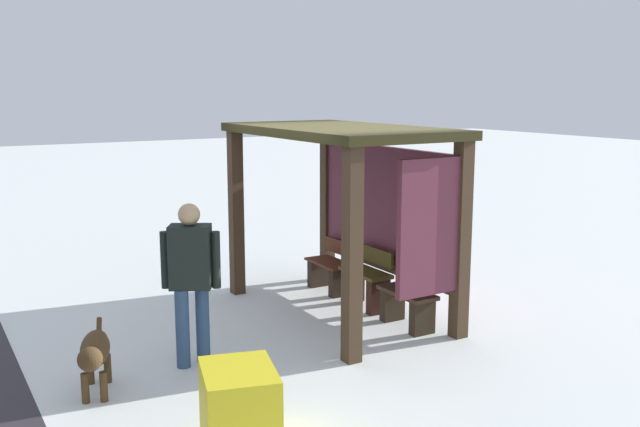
{
  "coord_description": "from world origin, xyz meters",
  "views": [
    {
      "loc": [
        7.24,
        -4.54,
        2.8
      ],
      "look_at": [
        -0.29,
        -0.08,
        1.24
      ],
      "focal_mm": 39.51,
      "sensor_mm": 36.0,
      "label": 1
    }
  ],
  "objects_px": {
    "bench_left_inside": "(331,271)",
    "grit_bin": "(239,408)",
    "bus_shelter": "(357,177)",
    "bench_center_inside": "(367,282)",
    "bench_right_inside": "(408,301)",
    "dog": "(95,353)",
    "person_walking": "(191,272)"
  },
  "relations": [
    {
      "from": "bench_left_inside",
      "to": "grit_bin",
      "type": "xyz_separation_m",
      "value": [
        3.36,
        -2.91,
        0.04
      ]
    },
    {
      "from": "bus_shelter",
      "to": "bench_center_inside",
      "type": "height_order",
      "value": "bus_shelter"
    },
    {
      "from": "bench_right_inside",
      "to": "grit_bin",
      "type": "bearing_deg",
      "value": -61.1
    },
    {
      "from": "bench_right_inside",
      "to": "grit_bin",
      "type": "height_order",
      "value": "bench_right_inside"
    },
    {
      "from": "bench_left_inside",
      "to": "bench_center_inside",
      "type": "height_order",
      "value": "bench_center_inside"
    },
    {
      "from": "bus_shelter",
      "to": "dog",
      "type": "relative_size",
      "value": 3.23
    },
    {
      "from": "bus_shelter",
      "to": "grit_bin",
      "type": "xyz_separation_m",
      "value": [
        2.37,
        -2.67,
        -1.4
      ]
    },
    {
      "from": "dog",
      "to": "bus_shelter",
      "type": "bearing_deg",
      "value": 103.31
    },
    {
      "from": "bus_shelter",
      "to": "bench_left_inside",
      "type": "bearing_deg",
      "value": 166.69
    },
    {
      "from": "dog",
      "to": "grit_bin",
      "type": "xyz_separation_m",
      "value": [
        1.56,
        0.74,
        -0.09
      ]
    },
    {
      "from": "bench_center_inside",
      "to": "grit_bin",
      "type": "xyz_separation_m",
      "value": [
        2.48,
        -2.9,
        -0.01
      ]
    },
    {
      "from": "bus_shelter",
      "to": "bench_right_inside",
      "type": "relative_size",
      "value": 4.05
    },
    {
      "from": "bench_left_inside",
      "to": "person_walking",
      "type": "xyz_separation_m",
      "value": [
        1.55,
        -2.61,
        0.69
      ]
    },
    {
      "from": "bench_left_inside",
      "to": "dog",
      "type": "distance_m",
      "value": 4.07
    },
    {
      "from": "bus_shelter",
      "to": "grit_bin",
      "type": "relative_size",
      "value": 4.49
    },
    {
      "from": "bus_shelter",
      "to": "dog",
      "type": "xyz_separation_m",
      "value": [
        0.81,
        -3.42,
        -1.31
      ]
    },
    {
      "from": "bench_center_inside",
      "to": "bench_right_inside",
      "type": "bearing_deg",
      "value": 0.08
    },
    {
      "from": "dog",
      "to": "bench_left_inside",
      "type": "bearing_deg",
      "value": 116.18
    },
    {
      "from": "bench_right_inside",
      "to": "dog",
      "type": "relative_size",
      "value": 0.8
    },
    {
      "from": "bench_left_inside",
      "to": "grit_bin",
      "type": "relative_size",
      "value": 1.11
    },
    {
      "from": "person_walking",
      "to": "dog",
      "type": "distance_m",
      "value": 1.21
    },
    {
      "from": "bus_shelter",
      "to": "bench_right_inside",
      "type": "distance_m",
      "value": 1.62
    },
    {
      "from": "dog",
      "to": "bench_center_inside",
      "type": "bearing_deg",
      "value": 104.14
    },
    {
      "from": "person_walking",
      "to": "bus_shelter",
      "type": "bearing_deg",
      "value": 103.32
    },
    {
      "from": "bench_right_inside",
      "to": "person_walking",
      "type": "relative_size",
      "value": 0.46
    },
    {
      "from": "bus_shelter",
      "to": "bench_right_inside",
      "type": "xyz_separation_m",
      "value": [
        0.77,
        0.23,
        -1.41
      ]
    },
    {
      "from": "bench_right_inside",
      "to": "bus_shelter",
      "type": "bearing_deg",
      "value": -163.26
    },
    {
      "from": "bench_center_inside",
      "to": "dog",
      "type": "xyz_separation_m",
      "value": [
        0.92,
        -3.65,
        0.07
      ]
    },
    {
      "from": "dog",
      "to": "grit_bin",
      "type": "bearing_deg",
      "value": 25.49
    },
    {
      "from": "person_walking",
      "to": "grit_bin",
      "type": "relative_size",
      "value": 2.4
    },
    {
      "from": "bench_center_inside",
      "to": "person_walking",
      "type": "bearing_deg",
      "value": -75.53
    },
    {
      "from": "dog",
      "to": "grit_bin",
      "type": "relative_size",
      "value": 1.39
    }
  ]
}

